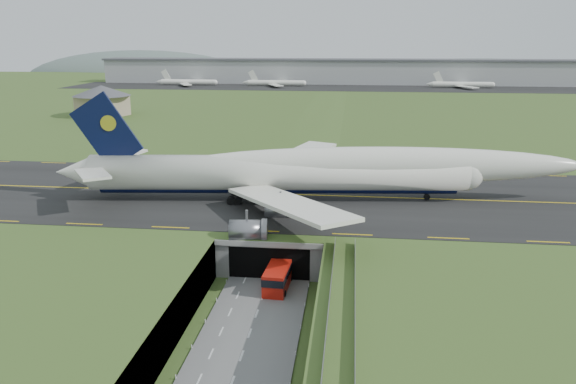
# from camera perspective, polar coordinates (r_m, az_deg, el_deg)

# --- Properties ---
(ground) EXTENTS (900.00, 900.00, 0.00)m
(ground) POSITION_cam_1_polar(r_m,az_deg,el_deg) (76.72, -2.82, -11.34)
(ground) COLOR #394F1F
(ground) RESTS_ON ground
(airfield_deck) EXTENTS (800.00, 800.00, 6.00)m
(airfield_deck) POSITION_cam_1_polar(r_m,az_deg,el_deg) (75.42, -2.85, -9.31)
(airfield_deck) COLOR gray
(airfield_deck) RESTS_ON ground
(trench_road) EXTENTS (12.00, 75.00, 0.20)m
(trench_road) POSITION_cam_1_polar(r_m,az_deg,el_deg) (70.16, -3.84, -14.00)
(trench_road) COLOR slate
(trench_road) RESTS_ON ground
(taxiway) EXTENTS (800.00, 44.00, 0.18)m
(taxiway) POSITION_cam_1_polar(r_m,az_deg,el_deg) (105.12, 0.06, -0.28)
(taxiway) COLOR black
(taxiway) RESTS_ON airfield_deck
(tunnel_portal) EXTENTS (17.00, 22.30, 6.00)m
(tunnel_portal) POSITION_cam_1_polar(r_m,az_deg,el_deg) (90.58, -1.13, -4.73)
(tunnel_portal) COLOR gray
(tunnel_portal) RESTS_ON ground
(guideway) EXTENTS (3.00, 53.00, 7.05)m
(guideway) POSITION_cam_1_polar(r_m,az_deg,el_deg) (56.55, 5.31, -15.73)
(guideway) COLOR #A8A8A3
(guideway) RESTS_ON ground
(jumbo_jet) EXTENTS (94.56, 60.57, 20.14)m
(jumbo_jet) POSITION_cam_1_polar(r_m,az_deg,el_deg) (100.63, 2.78, 2.12)
(jumbo_jet) COLOR white
(jumbo_jet) RESTS_ON ground
(shuttle_tram) EXTENTS (3.54, 8.32, 3.31)m
(shuttle_tram) POSITION_cam_1_polar(r_m,az_deg,el_deg) (80.36, -1.03, -8.60)
(shuttle_tram) COLOR red
(shuttle_tram) RESTS_ON ground
(service_building) EXTENTS (25.92, 25.92, 11.52)m
(service_building) POSITION_cam_1_polar(r_m,az_deg,el_deg) (223.16, -18.38, 9.05)
(service_building) COLOR tan
(service_building) RESTS_ON ground
(cargo_terminal) EXTENTS (320.00, 67.00, 15.60)m
(cargo_terminal) POSITION_cam_1_polar(r_m,az_deg,el_deg) (367.73, 4.88, 12.13)
(cargo_terminal) COLOR #B2B2B2
(cargo_terminal) RESTS_ON ground
(distant_hills) EXTENTS (700.00, 91.00, 60.00)m
(distant_hills) POSITION_cam_1_polar(r_m,az_deg,el_deg) (501.83, 12.85, 10.61)
(distant_hills) COLOR slate
(distant_hills) RESTS_ON ground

